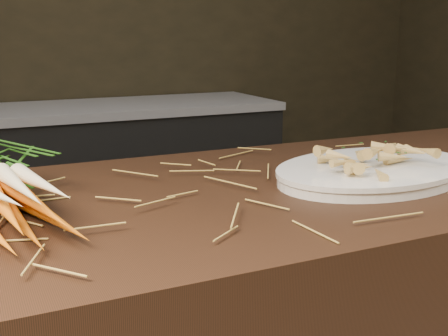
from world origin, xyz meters
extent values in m
cube|color=black|center=(0.30, 2.18, 0.40)|extent=(1.80, 0.60, 0.80)
cube|color=#99999E|center=(0.30, 2.18, 0.82)|extent=(1.82, 0.62, 0.04)
cone|color=#C94C04|center=(-0.25, 0.22, 0.92)|extent=(0.07, 0.28, 0.04)
cone|color=#C94C04|center=(-0.21, 0.23, 0.92)|extent=(0.10, 0.28, 0.04)
cone|color=#C94C04|center=(-0.27, 0.21, 0.95)|extent=(0.06, 0.28, 0.04)
cone|color=#C94C04|center=(-0.23, 0.22, 0.95)|extent=(0.09, 0.28, 0.04)
cone|color=beige|center=(-0.25, 0.22, 0.97)|extent=(0.06, 0.26, 0.04)
cone|color=beige|center=(-0.22, 0.24, 0.97)|extent=(0.07, 0.26, 0.04)
cube|color=silver|center=(0.59, 0.26, 0.93)|extent=(0.08, 0.16, 0.00)
camera|label=1|loc=(-0.31, -0.62, 1.19)|focal=45.00mm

